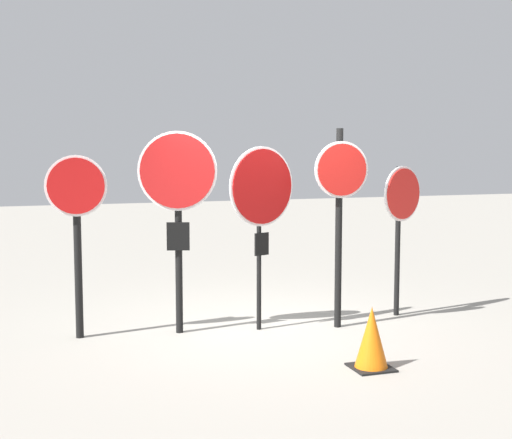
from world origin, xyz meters
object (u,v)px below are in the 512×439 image
at_px(stop_sign_2, 262,196).
at_px(stop_sign_3, 340,197).
at_px(stop_sign_1, 178,193).
at_px(traffic_cone_0, 372,338).
at_px(stop_sign_0, 77,215).
at_px(stop_sign_4, 401,208).

bearing_deg(stop_sign_2, stop_sign_3, -31.45).
distance_m(stop_sign_2, stop_sign_3, 0.96).
distance_m(stop_sign_1, stop_sign_2, 1.00).
relative_size(stop_sign_2, traffic_cone_0, 3.51).
height_order(stop_sign_0, stop_sign_2, stop_sign_2).
bearing_deg(stop_sign_2, stop_sign_1, 150.50).
xyz_separation_m(stop_sign_0, stop_sign_4, (4.11, -0.19, -0.01)).
height_order(stop_sign_1, stop_sign_4, stop_sign_1).
distance_m(stop_sign_3, traffic_cone_0, 2.09).
height_order(stop_sign_1, traffic_cone_0, stop_sign_1).
xyz_separation_m(stop_sign_1, stop_sign_4, (2.96, -0.04, -0.25)).
relative_size(stop_sign_0, stop_sign_4, 1.08).
xyz_separation_m(stop_sign_1, stop_sign_3, (1.93, -0.35, -0.07)).
xyz_separation_m(stop_sign_2, traffic_cone_0, (0.56, -1.78, -1.33)).
bearing_deg(stop_sign_1, stop_sign_0, -171.29).
distance_m(stop_sign_3, stop_sign_4, 1.09).
xyz_separation_m(stop_sign_1, traffic_cone_0, (1.54, -1.94, -1.37)).
bearing_deg(stop_sign_3, stop_sign_1, 172.49).
bearing_deg(stop_sign_3, stop_sign_0, 173.41).
bearing_deg(stop_sign_2, stop_sign_0, 151.32).
xyz_separation_m(stop_sign_3, traffic_cone_0, (-0.39, -1.59, -1.30)).
xyz_separation_m(stop_sign_3, stop_sign_4, (1.02, 0.31, -0.18)).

